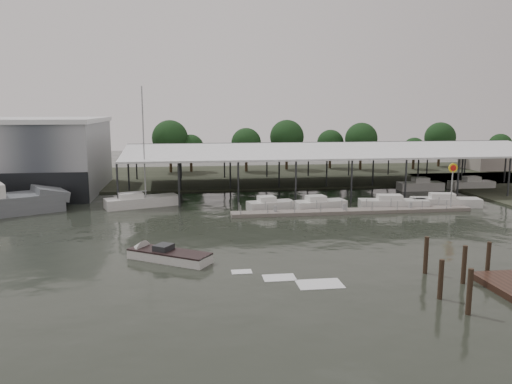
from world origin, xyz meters
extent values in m
plane|color=black|center=(0.00, 0.00, 0.00)|extent=(200.00, 200.00, 0.00)
cube|color=#363A2C|center=(0.00, 42.00, 0.10)|extent=(140.00, 30.00, 0.30)
cube|color=gray|center=(-28.00, 30.00, 5.00)|extent=(24.00, 20.00, 10.00)
cube|color=white|center=(-28.00, 30.00, 10.20)|extent=(24.50, 20.50, 0.60)
cube|color=#2A2C2F|center=(17.00, 28.00, 6.76)|extent=(58.00, 0.40, 0.30)
cylinder|color=#2A2C2F|center=(-12.00, 16.50, 2.75)|extent=(0.24, 0.24, 5.50)
cylinder|color=#2A2C2F|center=(-12.00, 39.50, 2.75)|extent=(0.24, 0.24, 5.50)
cylinder|color=#2A2C2F|center=(46.00, 39.50, 2.75)|extent=(0.24, 0.24, 5.50)
cube|color=slate|center=(15.00, 10.00, 0.20)|extent=(28.00, 2.00, 0.40)
cylinder|color=#9A9D9F|center=(2.00, 9.10, 0.80)|extent=(0.10, 0.10, 1.20)
cylinder|color=#9A9D9F|center=(28.00, 10.90, 0.80)|extent=(0.10, 0.10, 1.20)
cube|color=#9A9D9F|center=(14.00, 10.00, 0.70)|extent=(0.30, 0.30, 0.70)
cylinder|color=#9A9D9F|center=(27.00, 10.00, 2.50)|extent=(0.16, 0.16, 5.00)
cylinder|color=yellow|center=(27.00, 10.00, 5.00)|extent=(1.10, 0.12, 1.10)
cylinder|color=red|center=(27.00, 9.93, 5.00)|extent=(0.70, 0.05, 0.70)
cube|color=gray|center=(55.00, 45.00, 2.00)|extent=(10.00, 8.00, 4.00)
cube|color=slate|center=(-19.97, 17.15, 1.90)|extent=(5.41, 5.93, 1.88)
cube|color=silver|center=(-9.23, 17.08, 0.50)|extent=(9.17, 5.41, 1.40)
cube|color=silver|center=(-10.56, 16.60, 1.40)|extent=(3.26, 2.64, 0.80)
cylinder|color=#9A9D9F|center=(-8.82, 17.22, 7.77)|extent=(0.16, 0.16, 13.40)
cylinder|color=#9A9D9F|center=(-10.31, 16.69, 1.90)|extent=(3.34, 1.29, 0.12)
cube|color=silver|center=(-5.23, -5.55, 0.35)|extent=(6.77, 5.40, 0.90)
cone|color=silver|center=(-8.01, -3.72, 0.35)|extent=(2.44, 2.55, 2.00)
cube|color=black|center=(-5.23, -5.55, 0.75)|extent=(6.80, 5.45, 0.12)
cube|color=#2A2C2F|center=(-5.68, -5.25, 1.00)|extent=(1.77, 1.83, 0.50)
cube|color=silver|center=(0.11, -9.07, 0.02)|extent=(2.30, 1.50, 0.04)
cube|color=silver|center=(2.62, -10.72, 0.02)|extent=(3.10, 2.00, 0.04)
cube|color=silver|center=(5.13, -12.37, 0.02)|extent=(3.90, 2.50, 0.04)
cube|color=silver|center=(5.97, 12.95, 0.50)|extent=(5.80, 3.20, 1.10)
cube|color=silver|center=(5.47, 12.95, 1.30)|extent=(2.19, 1.94, 0.70)
cube|color=silver|center=(11.83, 12.57, 0.50)|extent=(6.53, 3.28, 1.10)
cube|color=silver|center=(11.33, 12.57, 1.30)|extent=(2.44, 1.97, 0.70)
cube|color=silver|center=(20.74, 11.96, 0.50)|extent=(8.33, 3.35, 1.10)
cube|color=silver|center=(20.24, 11.96, 1.30)|extent=(3.04, 2.00, 0.70)
cube|color=silver|center=(27.51, 12.11, 0.50)|extent=(8.45, 3.76, 1.10)
cube|color=silver|center=(27.01, 12.11, 1.30)|extent=(3.12, 2.14, 0.70)
cylinder|color=#37261B|center=(14.92, -13.54, 1.04)|extent=(0.32, 0.32, 3.28)
cylinder|color=#37261B|center=(11.95, -15.96, 0.99)|extent=(0.32, 0.32, 3.18)
cylinder|color=#37261B|center=(13.35, -11.16, 1.07)|extent=(0.32, 0.32, 3.34)
cylinder|color=#37261B|center=(18.16, -11.30, 0.81)|extent=(0.32, 0.32, 2.81)
cylinder|color=#37261B|center=(12.40, -18.44, 1.09)|extent=(0.32, 0.32, 3.38)
cylinder|color=#2F2215|center=(-6.71, 47.94, 2.32)|extent=(0.50, 0.50, 4.64)
sphere|color=#183B18|center=(-6.71, 47.94, 6.50)|extent=(6.50, 6.50, 6.50)
cylinder|color=#2F2215|center=(-2.99, 48.49, 1.69)|extent=(0.50, 0.50, 3.38)
sphere|color=#183B18|center=(-2.99, 48.49, 4.74)|extent=(4.74, 4.74, 4.74)
cylinder|color=#2F2215|center=(7.14, 47.39, 1.97)|extent=(0.50, 0.50, 3.95)
sphere|color=#183B18|center=(7.14, 47.39, 5.52)|extent=(5.52, 5.52, 5.52)
cylinder|color=#2F2215|center=(15.18, 49.47, 2.31)|extent=(0.50, 0.50, 4.61)
sphere|color=#183B18|center=(15.18, 49.47, 6.46)|extent=(6.46, 6.46, 6.46)
cylinder|color=#2F2215|center=(23.96, 50.20, 1.84)|extent=(0.50, 0.50, 3.69)
sphere|color=#183B18|center=(23.96, 50.20, 5.16)|extent=(5.16, 5.16, 5.16)
cylinder|color=#2F2215|center=(29.06, 47.11, 2.18)|extent=(0.50, 0.50, 4.36)
sphere|color=#183B18|center=(29.06, 47.11, 6.11)|extent=(6.11, 6.11, 6.11)
cylinder|color=#2F2215|center=(39.46, 46.50, 1.50)|extent=(0.50, 0.50, 3.01)
sphere|color=#183B18|center=(39.46, 46.50, 4.21)|extent=(4.21, 4.21, 4.21)
cylinder|color=#2F2215|center=(46.47, 49.99, 2.16)|extent=(0.50, 0.50, 4.33)
sphere|color=#183B18|center=(46.47, 49.99, 6.06)|extent=(6.06, 6.06, 6.06)
cylinder|color=#2F2215|center=(58.49, 48.34, 1.62)|extent=(0.50, 0.50, 3.24)
sphere|color=#183B18|center=(58.49, 48.34, 4.54)|extent=(4.54, 4.54, 4.54)
camera|label=1|loc=(-3.64, -44.02, 11.92)|focal=35.00mm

